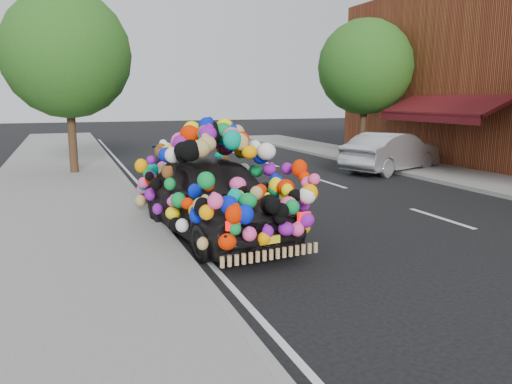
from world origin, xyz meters
TOP-DOWN VIEW (x-y plane):
  - ground at (0.00, 0.00)m, footprint 100.00×100.00m
  - sidewalk at (-4.30, 0.00)m, footprint 4.00×60.00m
  - kerb at (-2.35, 0.00)m, footprint 0.15×60.00m
  - footpath_far at (8.20, 3.00)m, footprint 3.00×40.00m
  - lane_markings at (3.60, 0.00)m, footprint 6.00×50.00m
  - tree_near_sidewalk at (-3.80, 9.50)m, footprint 4.20×4.20m
  - tree_far_b at (8.00, 10.00)m, footprint 4.00×4.00m
  - plush_art_car at (-1.45, 0.52)m, footprint 2.64×4.89m
  - navy_sedan at (-1.21, 4.50)m, footprint 2.40×4.48m
  - silver_hatchback at (6.86, 6.31)m, footprint 4.55×2.96m

SIDE VIEW (x-z plane):
  - ground at x=0.00m, z-range 0.00..0.00m
  - lane_markings at x=3.60m, z-range 0.00..0.01m
  - sidewalk at x=-4.30m, z-range 0.00..0.12m
  - footpath_far at x=8.20m, z-range 0.00..0.12m
  - kerb at x=-2.35m, z-range 0.00..0.13m
  - navy_sedan at x=-1.21m, z-range 0.00..1.23m
  - silver_hatchback at x=6.86m, z-range 0.00..1.42m
  - plush_art_car at x=-1.45m, z-range 0.03..2.21m
  - tree_far_b at x=8.00m, z-range 0.94..6.84m
  - tree_near_sidewalk at x=-3.80m, z-range 0.96..7.09m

